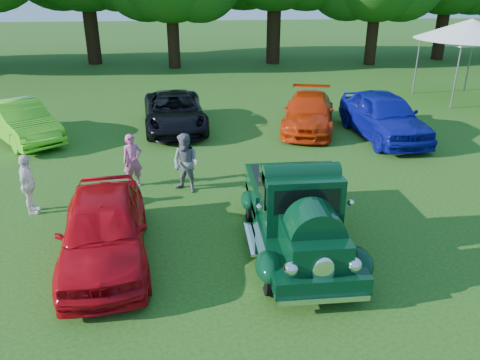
{
  "coord_description": "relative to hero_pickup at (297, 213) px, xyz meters",
  "views": [
    {
      "loc": [
        -1.67,
        -8.12,
        5.36
      ],
      "look_at": [
        -0.67,
        1.68,
        1.1
      ],
      "focal_mm": 35.0,
      "sensor_mm": 36.0,
      "label": 1
    }
  ],
  "objects": [
    {
      "name": "ground",
      "position": [
        -0.42,
        -0.5,
        -0.79
      ],
      "size": [
        120.0,
        120.0,
        0.0
      ],
      "primitive_type": "plane",
      "color": "#1E4B11",
      "rests_on": "ground"
    },
    {
      "name": "spectator_pink",
      "position": [
        -3.8,
        3.61,
        -0.04
      ],
      "size": [
        0.64,
        0.53,
        1.5
      ],
      "primitive_type": "imported",
      "rotation": [
        0.0,
        0.0,
        0.37
      ],
      "color": "#CD5488",
      "rests_on": "ground"
    },
    {
      "name": "red_convertible",
      "position": [
        -3.98,
        -0.11,
        -0.07
      ],
      "size": [
        2.2,
        4.4,
        1.44
      ],
      "primitive_type": "imported",
      "rotation": [
        0.0,
        0.0,
        0.12
      ],
      "color": "#B20710",
      "rests_on": "ground"
    },
    {
      "name": "hero_pickup",
      "position": [
        0.0,
        0.0,
        0.0
      ],
      "size": [
        2.18,
        4.67,
        1.83
      ],
      "color": "black",
      "rests_on": "ground"
    },
    {
      "name": "back_car_lime",
      "position": [
        -8.17,
        8.05,
        -0.09
      ],
      "size": [
        3.74,
        4.3,
        1.4
      ],
      "primitive_type": "imported",
      "rotation": [
        0.0,
        0.0,
        0.64
      ],
      "color": "#52D31C",
      "rests_on": "ground"
    },
    {
      "name": "spectator_white",
      "position": [
        -6.15,
        2.21,
        -0.03
      ],
      "size": [
        0.44,
        0.91,
        1.52
      ],
      "primitive_type": "imported",
      "rotation": [
        0.0,
        0.0,
        1.65
      ],
      "color": "white",
      "rests_on": "ground"
    },
    {
      "name": "back_car_blue",
      "position": [
        4.74,
        7.15,
        0.03
      ],
      "size": [
        2.23,
        4.92,
        1.64
      ],
      "primitive_type": "imported",
      "rotation": [
        0.0,
        0.0,
        0.06
      ],
      "color": "#0C128C",
      "rests_on": "ground"
    },
    {
      "name": "back_car_black",
      "position": [
        -2.81,
        9.01,
        -0.12
      ],
      "size": [
        2.66,
        5.03,
        1.35
      ],
      "primitive_type": "imported",
      "rotation": [
        0.0,
        0.0,
        0.09
      ],
      "color": "black",
      "rests_on": "ground"
    },
    {
      "name": "spectator_grey",
      "position": [
        -2.35,
        3.11,
        0.02
      ],
      "size": [
        1.0,
        0.95,
        1.62
      ],
      "primitive_type": "imported",
      "rotation": [
        0.0,
        0.0,
        -0.59
      ],
      "color": "slate",
      "rests_on": "ground"
    },
    {
      "name": "back_car_orange",
      "position": [
        2.29,
        8.43,
        -0.13
      ],
      "size": [
        3.02,
        4.86,
        1.31
      ],
      "primitive_type": "imported",
      "rotation": [
        0.0,
        0.0,
        -0.28
      ],
      "color": "red",
      "rests_on": "ground"
    },
    {
      "name": "canopy_tent",
      "position": [
        10.67,
        12.51,
        2.4
      ],
      "size": [
        5.52,
        5.52,
        3.68
      ],
      "rotation": [
        0.0,
        0.0,
        0.14
      ],
      "color": "white",
      "rests_on": "ground"
    }
  ]
}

